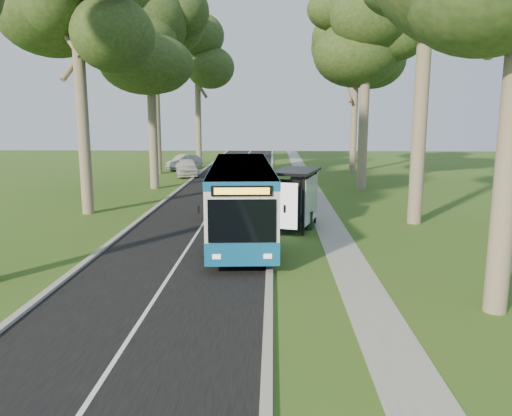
# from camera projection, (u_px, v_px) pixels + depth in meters

# --- Properties ---
(ground) EXTENTS (120.00, 120.00, 0.00)m
(ground) POSITION_uv_depth(u_px,v_px,m) (270.00, 253.00, 20.46)
(ground) COLOR #375A1C
(ground) RESTS_ON ground
(road) EXTENTS (7.00, 100.00, 0.02)m
(road) POSITION_uv_depth(u_px,v_px,m) (214.00, 208.00, 30.40)
(road) COLOR black
(road) RESTS_ON ground
(kerb_east) EXTENTS (0.25, 100.00, 0.12)m
(kerb_east) POSITION_uv_depth(u_px,v_px,m) (271.00, 207.00, 30.28)
(kerb_east) COLOR #9E9B93
(kerb_east) RESTS_ON ground
(kerb_west) EXTENTS (0.25, 100.00, 0.12)m
(kerb_west) POSITION_uv_depth(u_px,v_px,m) (157.00, 206.00, 30.51)
(kerb_west) COLOR #9E9B93
(kerb_west) RESTS_ON ground
(centre_line) EXTENTS (0.12, 100.00, 0.00)m
(centre_line) POSITION_uv_depth(u_px,v_px,m) (214.00, 207.00, 30.40)
(centre_line) COLOR white
(centre_line) RESTS_ON road
(footpath) EXTENTS (1.50, 100.00, 0.02)m
(footpath) POSITION_uv_depth(u_px,v_px,m) (321.00, 208.00, 30.19)
(footpath) COLOR gray
(footpath) RESTS_ON ground
(bus) EXTENTS (3.47, 12.75, 3.34)m
(bus) POSITION_uv_depth(u_px,v_px,m) (241.00, 198.00, 23.28)
(bus) COLOR silver
(bus) RESTS_ON ground
(bus_stop_sign) EXTENTS (0.13, 0.38, 2.72)m
(bus_stop_sign) POSITION_uv_depth(u_px,v_px,m) (278.00, 212.00, 20.31)
(bus_stop_sign) COLOR gray
(bus_stop_sign) RESTS_ON ground
(bus_shelter) EXTENTS (2.72, 3.79, 2.93)m
(bus_shelter) POSITION_uv_depth(u_px,v_px,m) (300.00, 188.00, 24.09)
(bus_shelter) COLOR black
(bus_shelter) RESTS_ON ground
(litter_bin) EXTENTS (0.51, 0.51, 0.90)m
(litter_bin) POSITION_uv_depth(u_px,v_px,m) (308.00, 220.00, 24.54)
(litter_bin) COLOR black
(litter_bin) RESTS_ON ground
(car_white) EXTENTS (2.93, 5.14, 1.65)m
(car_white) POSITION_uv_depth(u_px,v_px,m) (187.00, 167.00, 46.14)
(car_white) COLOR silver
(car_white) RESTS_ON ground
(car_silver) EXTENTS (3.25, 4.93, 1.54)m
(car_silver) POSITION_uv_depth(u_px,v_px,m) (184.00, 162.00, 51.75)
(car_silver) COLOR #A4A6AC
(car_silver) RESTS_ON ground
(tree_west_b) EXTENTS (5.20, 5.20, 14.46)m
(tree_west_b) POSITION_uv_depth(u_px,v_px,m) (76.00, 18.00, 26.72)
(tree_west_b) COLOR #7A6B56
(tree_west_b) RESTS_ON ground
(tree_west_c) EXTENTS (5.20, 5.20, 14.49)m
(tree_west_c) POSITION_uv_depth(u_px,v_px,m) (150.00, 43.00, 36.49)
(tree_west_c) COLOR #7A6B56
(tree_west_c) RESTS_ON ground
(tree_west_d) EXTENTS (5.20, 5.20, 17.90)m
(tree_west_d) POSITION_uv_depth(u_px,v_px,m) (153.00, 31.00, 45.93)
(tree_west_d) COLOR #7A6B56
(tree_west_d) RESTS_ON ground
(tree_west_e) EXTENTS (5.20, 5.20, 14.42)m
(tree_west_e) POSITION_uv_depth(u_px,v_px,m) (197.00, 69.00, 56.13)
(tree_west_e) COLOR #7A6B56
(tree_west_e) RESTS_ON ground
(tree_east_c) EXTENTS (5.20, 5.20, 16.87)m
(tree_east_c) POSITION_uv_depth(u_px,v_px,m) (368.00, 17.00, 35.64)
(tree_east_c) COLOR #7A6B56
(tree_east_c) RESTS_ON ground
(tree_east_d) EXTENTS (5.20, 5.20, 13.19)m
(tree_east_d) POSITION_uv_depth(u_px,v_px,m) (356.00, 71.00, 47.88)
(tree_east_d) COLOR #7A6B56
(tree_east_d) RESTS_ON ground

